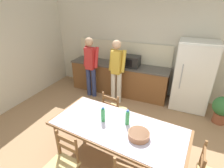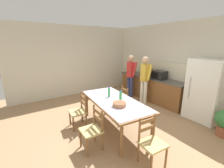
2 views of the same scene
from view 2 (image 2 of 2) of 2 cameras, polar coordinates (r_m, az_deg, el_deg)
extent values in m
plane|color=#9E7A56|center=(4.30, 3.02, -15.27)|extent=(8.32, 8.32, 0.00)
cube|color=beige|center=(5.77, 25.01, 6.55)|extent=(6.52, 0.12, 2.90)
cube|color=beige|center=(6.64, -14.15, 8.46)|extent=(0.12, 5.20, 2.90)
cube|color=brown|center=(6.17, 14.53, -1.69)|extent=(2.89, 0.62, 0.87)
cube|color=#4C4742|center=(6.06, 14.81, 2.44)|extent=(2.93, 0.66, 0.04)
cube|color=#B7BCC1|center=(6.49, 10.52, 3.57)|extent=(0.52, 0.38, 0.02)
cube|color=beige|center=(6.23, 16.91, 5.64)|extent=(2.89, 0.03, 0.60)
cube|color=silver|center=(4.99, 32.02, -2.16)|extent=(0.88, 0.68, 1.77)
cube|color=silver|center=(4.68, 30.23, -2.94)|extent=(0.85, 0.02, 1.70)
cylinder|color=#A5AAB2|center=(4.75, 27.41, -1.21)|extent=(0.02, 0.02, 0.62)
cube|color=black|center=(5.78, 17.48, 3.37)|extent=(0.50, 0.38, 0.30)
cube|color=black|center=(5.66, 15.84, 3.26)|extent=(0.30, 0.01, 0.19)
cube|color=tan|center=(6.06, 14.06, 4.43)|extent=(0.24, 0.16, 0.36)
cylinder|color=brown|center=(4.69, -9.57, -7.69)|extent=(0.07, 0.07, 0.74)
cylinder|color=brown|center=(3.09, 3.60, -20.66)|extent=(0.07, 0.07, 0.74)
cylinder|color=brown|center=(4.98, -0.91, -6.10)|extent=(0.07, 0.07, 0.74)
cylinder|color=brown|center=(3.51, 15.10, -16.42)|extent=(0.07, 0.07, 0.74)
cube|color=brown|center=(3.84, 0.78, -6.50)|extent=(2.29, 1.20, 0.04)
cube|color=#B7B2CC|center=(3.83, 0.78, -6.17)|extent=(2.20, 1.15, 0.01)
cylinder|color=green|center=(4.02, -1.14, -3.26)|extent=(0.07, 0.07, 0.24)
cylinder|color=#2D51B2|center=(3.98, -1.15, -1.42)|extent=(0.04, 0.04, 0.03)
cylinder|color=green|center=(3.76, 3.26, -4.61)|extent=(0.07, 0.07, 0.24)
cylinder|color=#2D51B2|center=(3.71, 3.29, -2.65)|extent=(0.04, 0.04, 0.03)
cylinder|color=#9E6642|center=(3.47, 2.84, -7.66)|extent=(0.32, 0.32, 0.09)
cylinder|color=#9E6642|center=(3.46, 2.84, -7.13)|extent=(0.31, 0.31, 0.02)
cylinder|color=brown|center=(2.94, 14.71, -27.59)|extent=(0.04, 0.04, 0.41)
cylinder|color=brown|center=(3.15, 19.93, -24.68)|extent=(0.04, 0.04, 0.41)
cylinder|color=brown|center=(3.12, 9.99, -24.25)|extent=(0.04, 0.04, 0.41)
cylinder|color=brown|center=(3.32, 15.20, -21.86)|extent=(0.04, 0.04, 0.41)
cube|color=tan|center=(2.99, 15.29, -21.21)|extent=(0.43, 0.45, 0.04)
cylinder|color=brown|center=(2.84, 10.45, -16.83)|extent=(0.04, 0.04, 0.46)
cylinder|color=brown|center=(3.06, 15.83, -14.71)|extent=(0.04, 0.04, 0.46)
cube|color=brown|center=(2.89, 13.41, -13.55)|extent=(0.05, 0.36, 0.07)
cube|color=brown|center=(2.96, 13.22, -16.13)|extent=(0.05, 0.36, 0.07)
cylinder|color=brown|center=(3.49, -11.90, -19.58)|extent=(0.04, 0.04, 0.41)
cylinder|color=brown|center=(3.22, -9.38, -22.85)|extent=(0.04, 0.04, 0.41)
cylinder|color=brown|center=(3.60, -6.59, -18.17)|extent=(0.04, 0.04, 0.41)
cylinder|color=brown|center=(3.33, -3.64, -21.12)|extent=(0.04, 0.04, 0.41)
cube|color=tan|center=(3.28, -8.03, -17.18)|extent=(0.43, 0.41, 0.04)
cylinder|color=brown|center=(3.36, -6.84, -11.38)|extent=(0.04, 0.04, 0.46)
cylinder|color=brown|center=(3.07, -3.79, -13.97)|extent=(0.04, 0.04, 0.46)
cube|color=brown|center=(3.16, -5.45, -10.55)|extent=(0.36, 0.03, 0.07)
cube|color=brown|center=(3.23, -5.38, -12.98)|extent=(0.36, 0.03, 0.07)
cylinder|color=brown|center=(4.34, -15.70, -12.47)|extent=(0.04, 0.04, 0.41)
cylinder|color=brown|center=(4.02, -14.48, -14.67)|extent=(0.04, 0.04, 0.41)
cylinder|color=brown|center=(4.41, -11.32, -11.70)|extent=(0.04, 0.04, 0.41)
cylinder|color=brown|center=(4.10, -9.75, -13.77)|extent=(0.04, 0.04, 0.41)
cube|color=tan|center=(4.11, -13.00, -10.35)|extent=(0.46, 0.44, 0.04)
cylinder|color=brown|center=(4.22, -11.65, -5.92)|extent=(0.04, 0.04, 0.46)
cylinder|color=brown|center=(3.90, -10.06, -7.64)|extent=(0.04, 0.04, 0.46)
cube|color=brown|center=(4.01, -10.98, -5.04)|extent=(0.36, 0.06, 0.07)
cube|color=brown|center=(4.06, -10.87, -7.05)|extent=(0.36, 0.06, 0.07)
cylinder|color=brown|center=(4.79, 9.36, -9.30)|extent=(0.04, 0.04, 0.41)
cylinder|color=brown|center=(5.07, 7.11, -7.81)|extent=(0.04, 0.04, 0.41)
cylinder|color=brown|center=(4.63, 5.79, -10.10)|extent=(0.04, 0.04, 0.41)
cylinder|color=brown|center=(4.91, 3.68, -8.49)|extent=(0.04, 0.04, 0.41)
cube|color=tan|center=(4.76, 6.56, -6.43)|extent=(0.48, 0.47, 0.04)
cylinder|color=brown|center=(4.45, 5.95, -4.55)|extent=(0.04, 0.04, 0.46)
cylinder|color=brown|center=(4.74, 3.78, -3.23)|extent=(0.04, 0.04, 0.46)
cube|color=brown|center=(4.55, 4.87, -2.34)|extent=(0.36, 0.08, 0.07)
cube|color=brown|center=(4.60, 4.82, -4.14)|extent=(0.36, 0.08, 0.07)
cylinder|color=navy|center=(6.32, 6.33, -0.97)|extent=(0.13, 0.13, 0.86)
cylinder|color=navy|center=(6.19, 7.35, -1.33)|extent=(0.13, 0.13, 0.86)
cube|color=red|center=(6.09, 7.05, 5.48)|extent=(0.24, 0.20, 0.61)
sphere|color=tan|center=(6.03, 7.19, 9.73)|extent=(0.23, 0.23, 0.23)
cylinder|color=red|center=(6.26, 6.53, 6.00)|extent=(0.10, 0.23, 0.58)
cylinder|color=red|center=(6.01, 8.62, 5.54)|extent=(0.10, 0.23, 0.58)
cylinder|color=silver|center=(5.75, 11.30, -2.80)|extent=(0.13, 0.13, 0.86)
cylinder|color=silver|center=(5.63, 12.53, -3.23)|extent=(0.13, 0.13, 0.86)
cube|color=gold|center=(5.51, 12.32, 4.26)|extent=(0.24, 0.20, 0.61)
sphere|color=tan|center=(5.44, 12.60, 8.97)|extent=(0.23, 0.23, 0.23)
cylinder|color=gold|center=(5.67, 11.60, 4.88)|extent=(0.10, 0.23, 0.58)
cylinder|color=gold|center=(5.44, 14.13, 4.31)|extent=(0.10, 0.23, 0.58)
cylinder|color=brown|center=(4.64, 36.61, -14.20)|extent=(0.28, 0.28, 0.26)
camera|label=1|loc=(2.17, -38.27, 24.22)|focal=28.00mm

